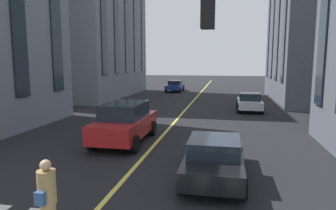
% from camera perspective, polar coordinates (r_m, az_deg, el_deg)
% --- Properties ---
extents(lane_centre_line, '(80.00, 0.16, 0.01)m').
position_cam_1_polar(lane_centre_line, '(22.56, 2.77, -1.48)').
color(lane_centre_line, '#D8C64C').
rests_on(lane_centre_line, ground_plane).
extents(car_red_far, '(4.70, 2.14, 1.88)m').
position_cam_1_polar(car_red_far, '(14.40, -8.07, -3.19)').
color(car_red_far, '#B21E1E').
rests_on(car_red_far, ground_plane).
extents(car_white_parked_b, '(3.90, 1.89, 1.40)m').
position_cam_1_polar(car_white_parked_b, '(24.21, 15.02, 0.58)').
color(car_white_parked_b, silver).
rests_on(car_white_parked_b, ground_plane).
extents(car_blue_parked_a, '(4.40, 1.95, 1.37)m').
position_cam_1_polar(car_blue_parked_a, '(38.71, 1.33, 3.62)').
color(car_blue_parked_a, navy).
rests_on(car_blue_parked_a, ground_plane).
extents(car_black_near, '(4.40, 1.95, 1.37)m').
position_cam_1_polar(car_black_near, '(10.16, 8.66, -9.59)').
color(car_black_near, black).
rests_on(car_black_near, ground_plane).
extents(pedestrian_near, '(0.50, 0.38, 1.78)m').
position_cam_1_polar(pedestrian_near, '(7.14, -21.68, -16.30)').
color(pedestrian_near, '#997F4C').
rests_on(pedestrian_near, ground_plane).
extents(traffic_light_mast, '(0.36, 4.59, 5.50)m').
position_cam_1_polar(traffic_light_mast, '(7.12, 25.42, 8.43)').
color(traffic_light_mast, '#595B60').
rests_on(traffic_light_mast, ground_plane).
extents(building_left_near, '(15.40, 12.51, 18.39)m').
position_cam_1_polar(building_left_near, '(36.20, -17.60, 16.41)').
color(building_left_near, slate).
rests_on(building_left_near, ground_plane).
extents(building_right_near, '(13.16, 9.64, 15.25)m').
position_cam_1_polar(building_right_near, '(32.16, 28.29, 14.09)').
color(building_right_near, '#565B66').
rests_on(building_right_near, ground_plane).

